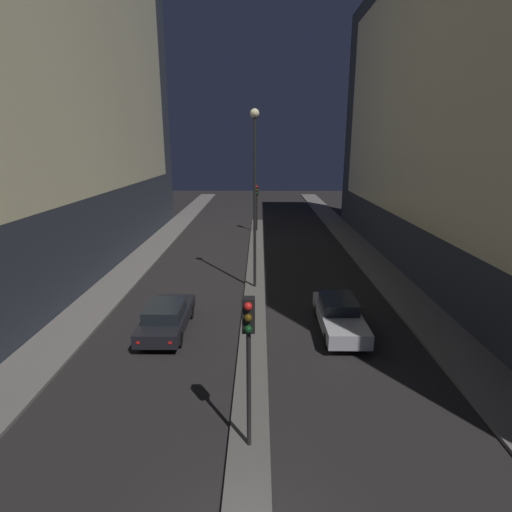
{
  "coord_description": "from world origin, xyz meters",
  "views": [
    {
      "loc": [
        0.27,
        -5.86,
        8.0
      ],
      "look_at": [
        0.02,
        20.91,
        0.5
      ],
      "focal_mm": 28.0,
      "sensor_mm": 36.0,
      "label": 1
    }
  ],
  "objects_px": {
    "traffic_light_near": "(249,340)",
    "street_lamp": "(255,178)",
    "traffic_light_mid": "(257,197)",
    "car_right_lane": "(339,315)",
    "car_left_lane": "(167,317)"
  },
  "relations": [
    {
      "from": "traffic_light_near",
      "to": "car_right_lane",
      "type": "distance_m",
      "value": 8.59
    },
    {
      "from": "traffic_light_near",
      "to": "street_lamp",
      "type": "height_order",
      "value": "street_lamp"
    },
    {
      "from": "traffic_light_mid",
      "to": "car_right_lane",
      "type": "distance_m",
      "value": 21.28
    },
    {
      "from": "traffic_light_near",
      "to": "car_right_lane",
      "type": "height_order",
      "value": "traffic_light_near"
    },
    {
      "from": "traffic_light_mid",
      "to": "street_lamp",
      "type": "relative_size",
      "value": 0.44
    },
    {
      "from": "traffic_light_mid",
      "to": "car_right_lane",
      "type": "relative_size",
      "value": 0.89
    },
    {
      "from": "traffic_light_near",
      "to": "traffic_light_mid",
      "type": "distance_m",
      "value": 28.05
    },
    {
      "from": "traffic_light_near",
      "to": "traffic_light_mid",
      "type": "bearing_deg",
      "value": 90.0
    },
    {
      "from": "street_lamp",
      "to": "car_right_lane",
      "type": "xyz_separation_m",
      "value": [
        3.8,
        -5.28,
        -5.52
      ]
    },
    {
      "from": "car_left_lane",
      "to": "traffic_light_mid",
      "type": "bearing_deg",
      "value": 79.77
    },
    {
      "from": "street_lamp",
      "to": "car_left_lane",
      "type": "distance_m",
      "value": 8.7
    },
    {
      "from": "street_lamp",
      "to": "traffic_light_near",
      "type": "bearing_deg",
      "value": -90.0
    },
    {
      "from": "traffic_light_near",
      "to": "traffic_light_mid",
      "type": "relative_size",
      "value": 1.0
    },
    {
      "from": "traffic_light_near",
      "to": "car_left_lane",
      "type": "xyz_separation_m",
      "value": [
        -3.8,
        7.02,
        -2.57
      ]
    },
    {
      "from": "traffic_light_near",
      "to": "car_right_lane",
      "type": "relative_size",
      "value": 0.89
    }
  ]
}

